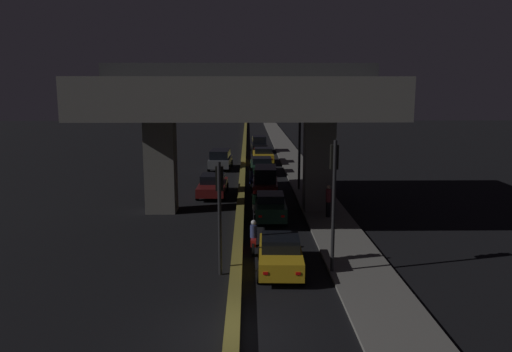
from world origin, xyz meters
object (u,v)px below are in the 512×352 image
(car_dark_red_lead_oncoming, at_px, (213,185))
(motorcycle_blue_filtering_far, at_px, (251,179))
(car_dark_red_third, at_px, (265,180))
(motorcycle_red_filtering_near, at_px, (254,238))
(car_taxi_yellow_lead, at_px, (280,254))
(car_grey_second_oncoming, at_px, (220,159))
(traffic_light_left_of_median, at_px, (220,198))
(motorcycle_white_filtering_mid, at_px, (255,205))
(street_lamp, at_px, (295,118))
(pedestrian_on_sidewalk, at_px, (328,201))
(car_dark_green_second, at_px, (270,206))
(car_taxi_yellow_fifth, at_px, (263,155))
(traffic_light_right_of_median, at_px, (334,184))
(car_black_sixth, at_px, (259,144))
(car_dark_green_fourth, at_px, (262,165))

(car_dark_red_lead_oncoming, distance_m, motorcycle_blue_filtering_far, 4.00)
(car_dark_red_third, height_order, motorcycle_red_filtering_near, car_dark_red_third)
(car_taxi_yellow_lead, height_order, car_grey_second_oncoming, car_grey_second_oncoming)
(traffic_light_left_of_median, distance_m, motorcycle_white_filtering_mid, 9.59)
(car_dark_red_third, xyz_separation_m, car_dark_red_lead_oncoming, (-3.65, -0.50, -0.27))
(traffic_light_left_of_median, distance_m, street_lamp, 16.96)
(car_dark_red_lead_oncoming, xyz_separation_m, pedestrian_on_sidewalk, (6.97, -6.44, 0.35))
(car_dark_green_second, xyz_separation_m, motorcycle_red_filtering_near, (-0.99, -5.58, -0.16))
(car_taxi_yellow_fifth, bearing_deg, pedestrian_on_sidewalk, -173.00)
(traffic_light_right_of_median, distance_m, car_dark_red_third, 15.68)
(street_lamp, xyz_separation_m, car_black_sixth, (-2.04, 22.10, -4.28))
(car_dark_green_second, height_order, motorcycle_white_filtering_mid, car_dark_green_second)
(street_lamp, xyz_separation_m, motorcycle_red_filtering_near, (-3.06, -13.47, -4.64))
(car_grey_second_oncoming, bearing_deg, traffic_light_left_of_median, 5.71)
(car_black_sixth, relative_size, motorcycle_white_filtering_mid, 2.22)
(motorcycle_blue_filtering_far, bearing_deg, street_lamp, -114.49)
(traffic_light_right_of_median, distance_m, car_dark_green_fourth, 24.26)
(car_dark_green_fourth, xyz_separation_m, car_black_sixth, (0.08, 14.36, 0.27))
(car_taxi_yellow_lead, bearing_deg, car_dark_red_third, 2.35)
(street_lamp, height_order, car_dark_red_lead_oncoming, street_lamp)
(street_lamp, height_order, pedestrian_on_sidewalk, street_lamp)
(car_dark_red_lead_oncoming, bearing_deg, motorcycle_white_filtering_mid, 28.00)
(car_dark_green_second, distance_m, car_dark_red_third, 6.95)
(traffic_light_left_of_median, relative_size, car_grey_second_oncoming, 1.06)
(traffic_light_left_of_median, distance_m, motorcycle_red_filtering_near, 3.96)
(car_taxi_yellow_fifth, xyz_separation_m, motorcycle_white_filtering_mid, (-1.08, -20.53, -0.15))
(traffic_light_right_of_median, height_order, car_grey_second_oncoming, traffic_light_right_of_median)
(car_taxi_yellow_lead, relative_size, motorcycle_white_filtering_mid, 2.29)
(car_grey_second_oncoming, bearing_deg, car_black_sixth, 165.35)
(car_dark_green_fourth, height_order, car_grey_second_oncoming, car_grey_second_oncoming)
(car_black_sixth, bearing_deg, car_grey_second_oncoming, 160.85)
(car_black_sixth, height_order, pedestrian_on_sidewalk, pedestrian_on_sidewalk)
(car_dark_red_third, bearing_deg, motorcycle_blue_filtering_far, 24.00)
(traffic_light_right_of_median, relative_size, motorcycle_blue_filtering_far, 2.93)
(motorcycle_white_filtering_mid, xyz_separation_m, motorcycle_blue_filtering_far, (-0.17, 8.62, -0.02))
(traffic_light_right_of_median, bearing_deg, car_dark_green_fourth, 95.16)
(traffic_light_left_of_median, bearing_deg, car_grey_second_oncoming, 93.13)
(car_dark_red_third, bearing_deg, street_lamp, -63.45)
(car_black_sixth, height_order, car_dark_red_lead_oncoming, car_black_sixth)
(traffic_light_left_of_median, xyz_separation_m, car_grey_second_oncoming, (-1.43, 26.08, -2.15))
(car_grey_second_oncoming, bearing_deg, motorcycle_blue_filtering_far, 20.99)
(traffic_light_left_of_median, relative_size, motorcycle_blue_filtering_far, 2.47)
(car_taxi_yellow_fifth, bearing_deg, car_dark_red_third, 177.79)
(car_grey_second_oncoming, bearing_deg, car_dark_green_second, 14.59)
(motorcycle_white_filtering_mid, bearing_deg, pedestrian_on_sidewalk, -105.19)
(street_lamp, bearing_deg, traffic_light_left_of_median, -105.21)
(street_lamp, distance_m, car_dark_green_second, 9.30)
(car_dark_red_lead_oncoming, relative_size, motorcycle_red_filtering_near, 2.54)
(car_dark_green_second, relative_size, car_dark_green_fourth, 0.92)
(car_taxi_yellow_lead, xyz_separation_m, pedestrian_on_sidewalk, (3.23, 8.13, 0.32))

